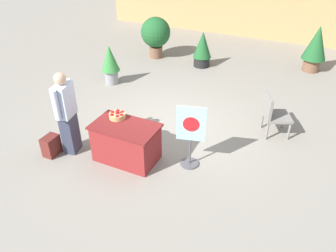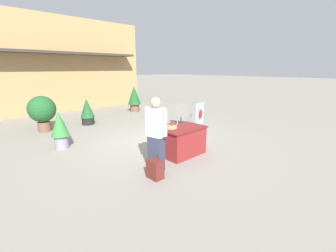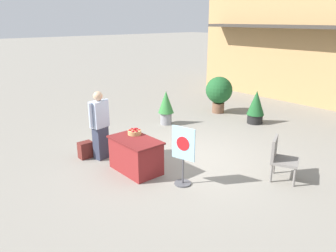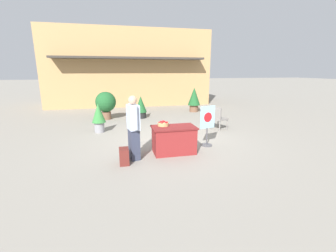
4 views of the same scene
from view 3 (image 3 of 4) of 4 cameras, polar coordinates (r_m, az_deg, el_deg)
ground_plane at (r=8.36m, az=2.70°, el=-5.67°), size 120.00×120.00×0.00m
storefront_building at (r=15.92m, az=26.62°, el=13.15°), size 10.82×4.56×4.99m
display_table at (r=7.60m, az=-5.64°, el=-5.04°), size 1.26×0.76×0.78m
apple_basket at (r=7.74m, az=-5.85°, el=-1.02°), size 0.32×0.32×0.16m
person_visitor at (r=8.25m, az=-11.79°, el=0.19°), size 0.34×0.60×1.73m
backpack at (r=8.59m, az=-14.16°, el=-4.05°), size 0.24×0.34×0.42m
poster_board at (r=6.85m, az=2.66°, el=-4.97°), size 0.53×0.36×1.29m
patio_chair at (r=7.54m, az=19.00°, el=-5.08°), size 0.73×0.73×0.95m
potted_plant_near_right at (r=12.37m, az=8.87°, el=5.99°), size 0.99×0.99×1.36m
potted_plant_near_left at (r=11.37m, az=15.06°, el=3.33°), size 0.58×0.58×1.12m
potted_plant_far_left at (r=10.87m, az=-0.35°, el=3.57°), size 0.52×0.52×1.13m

